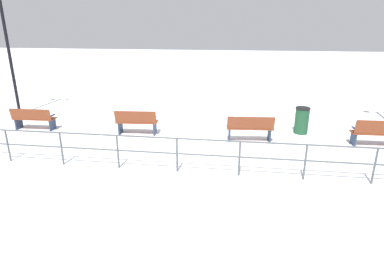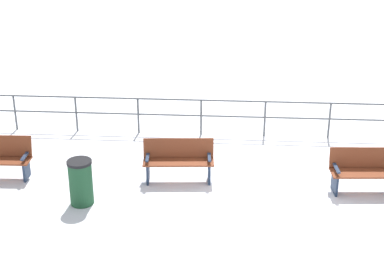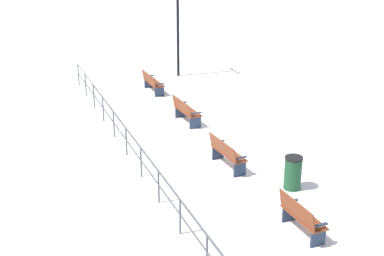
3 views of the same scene
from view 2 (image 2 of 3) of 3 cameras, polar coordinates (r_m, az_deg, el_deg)
The scene contains 5 objects.
ground_plane at distance 13.06m, azimuth 7.52°, elevation -5.63°, with size 80.00×80.00×0.00m, color white.
bench_second at distance 13.00m, azimuth -1.32°, elevation -3.09°, with size 0.62×1.59×0.94m.
bench_third at distance 13.10m, azimuth 16.44°, elevation -3.97°, with size 0.66×1.52×0.93m.
waterfront_railing at distance 15.30m, azimuth 7.11°, elevation 1.48°, with size 0.05×16.64×0.98m.
trash_bin at distance 12.28m, azimuth -10.75°, elevation -5.18°, with size 0.51×0.51×0.97m.
Camera 2 is at (11.47, -0.91, 6.17)m, focal length 54.94 mm.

